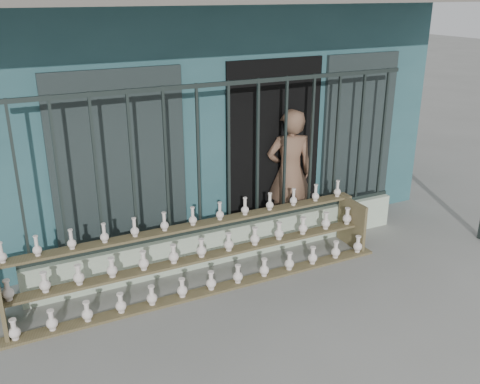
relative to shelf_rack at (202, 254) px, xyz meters
name	(u,v)px	position (x,y,z in m)	size (l,w,h in m)	color
ground	(281,308)	(0.54, -0.88, -0.36)	(60.00, 60.00, 0.00)	slate
workshop_building	(152,94)	(0.55, 3.35, 1.26)	(7.40, 6.60, 3.21)	#2A545A
parapet_wall	(229,242)	(0.54, 0.42, -0.14)	(5.00, 0.20, 0.45)	beige
security_fence	(229,157)	(0.54, 0.42, 0.99)	(5.00, 0.04, 1.80)	#283330
shelf_rack	(202,254)	(0.00, 0.00, 0.00)	(4.50, 0.68, 0.85)	brown
elderly_woman	(290,173)	(1.61, 0.75, 0.52)	(0.64, 0.42, 1.76)	brown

